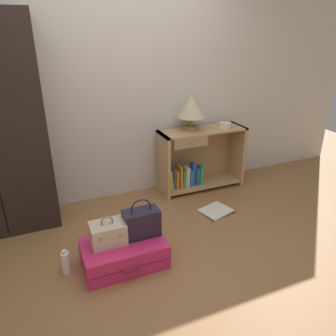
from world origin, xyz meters
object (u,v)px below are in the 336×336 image
Objects in this scene: bottle at (66,263)px; table_lamp at (191,107)px; open_book_on_floor at (216,211)px; handbag at (142,223)px; suitcase_large at (124,253)px; bowl at (225,125)px; bookshelf at (198,160)px; train_case at (108,233)px.

table_lamp is at bearing 31.98° from bottle.
handbag is at bearing -157.87° from open_book_on_floor.
suitcase_large is at bearing -159.38° from open_book_on_floor.
open_book_on_floor is (-0.42, -0.58, -0.78)m from bowl.
open_book_on_floor is (-0.09, -0.63, -0.36)m from bookshelf.
open_book_on_floor is (0.98, 0.40, -0.33)m from handbag.
train_case is (-0.11, 0.04, 0.20)m from suitcase_large.
handbag is 1.11m from open_book_on_floor.
suitcase_large reaches higher than open_book_on_floor.
train_case reaches higher than suitcase_large.
bowl is 1.77m from handbag.
bookshelf reaches higher than suitcase_large.
bookshelf is 1.71m from train_case.
table_lamp is 1.87× the size of bottle.
open_book_on_floor is at bearing 22.13° from handbag.
bookshelf reaches higher than handbag.
suitcase_large is at bearing -168.26° from handbag.
suitcase_large is (-1.15, -1.08, -0.92)m from table_lamp.
table_lamp is at bearing 46.92° from handbag.
handbag reaches higher than bottle.
bowl is at bearing 24.88° from bottle.
bottle is (-2.05, -0.95, -0.68)m from bowl.
suitcase_large is at bearing -8.38° from bottle.
bookshelf is 3.03× the size of handbag.
bookshelf is 1.67m from suitcase_large.
table_lamp reaches higher than bowl.
bookshelf is 2.74× the size of open_book_on_floor.
suitcase_large is 1.79× the size of open_book_on_floor.
bowl is at bearing 53.99° from open_book_on_floor.
handbag reaches higher than open_book_on_floor.
bookshelf is at bearing 30.24° from bottle.
handbag is (0.18, 0.04, 0.23)m from suitcase_large.
table_lamp is 2.11m from bottle.
table_lamp is 1.78m from train_case.
train_case is 0.41m from bottle.
suitcase_large is 0.47m from bottle.
train_case is at bearing -140.57° from table_lamp.
bookshelf reaches higher than bottle.
table_lamp is at bearing 39.43° from train_case.
bottle is at bearing -149.76° from bookshelf.
handbag is at bearing 11.74° from suitcase_large.
bookshelf is 3.74× the size of train_case.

